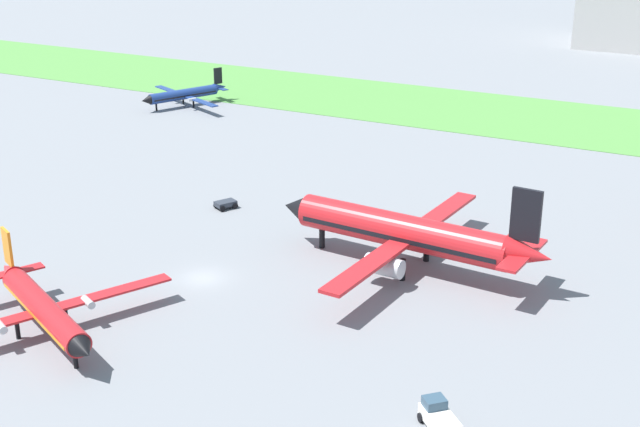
% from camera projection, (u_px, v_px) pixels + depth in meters
% --- Properties ---
extents(ground_plane, '(600.00, 600.00, 0.00)m').
position_uv_depth(ground_plane, '(203.00, 278.00, 85.17)').
color(ground_plane, gray).
extents(grass_taxiway_strip, '(360.00, 28.00, 0.08)m').
position_uv_depth(grass_taxiway_strip, '(460.00, 110.00, 147.51)').
color(grass_taxiway_strip, '#549342').
rests_on(grass_taxiway_strip, ground_plane).
extents(airplane_taxiing_turboprop, '(18.06, 15.68, 5.77)m').
position_uv_depth(airplane_taxiing_turboprop, '(185.00, 94.00, 149.28)').
color(airplane_taxiing_turboprop, navy).
rests_on(airplane_taxiing_turboprop, ground_plane).
extents(airplane_midfield_jet, '(29.13, 29.67, 10.48)m').
position_uv_depth(airplane_midfield_jet, '(407.00, 233.00, 86.08)').
color(airplane_midfield_jet, red).
rests_on(airplane_midfield_jet, ground_plane).
extents(airplane_foreground_turboprop, '(18.80, 21.62, 7.00)m').
position_uv_depth(airplane_foreground_turboprop, '(43.00, 307.00, 73.72)').
color(airplane_foreground_turboprop, red).
rests_on(airplane_foreground_turboprop, ground_plane).
extents(baggage_cart_midfield, '(2.64, 2.92, 0.90)m').
position_uv_depth(baggage_cart_midfield, '(226.00, 204.00, 103.10)').
color(baggage_cart_midfield, '#2D333D').
rests_on(baggage_cart_midfield, ground_plane).
extents(pushback_tug_by_runway, '(3.82, 3.82, 1.95)m').
position_uv_depth(pushback_tug_by_runway, '(439.00, 417.00, 61.55)').
color(pushback_tug_by_runway, white).
rests_on(pushback_tug_by_runway, ground_plane).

